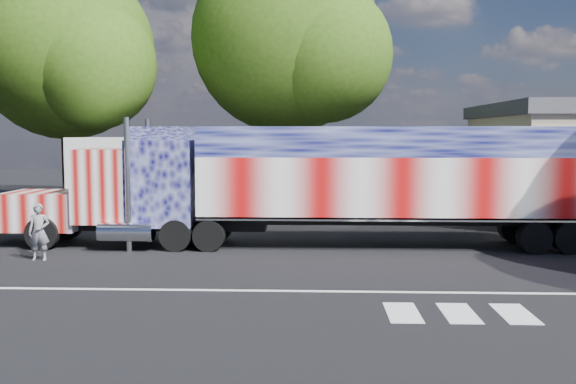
{
  "coord_description": "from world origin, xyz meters",
  "views": [
    {
      "loc": [
        0.87,
        -18.44,
        3.86
      ],
      "look_at": [
        0.0,
        3.0,
        1.9
      ],
      "focal_mm": 40.0,
      "sensor_mm": 36.0,
      "label": 1
    }
  ],
  "objects_px": {
    "semi_truck": "(322,181)",
    "tree_n_mid": "(289,40)",
    "coach_bus": "(214,177)",
    "tree_nw_a": "(68,52)",
    "woman": "(39,232)"
  },
  "relations": [
    {
      "from": "semi_truck",
      "to": "tree_n_mid",
      "type": "distance_m",
      "value": 15.95
    },
    {
      "from": "coach_bus",
      "to": "tree_nw_a",
      "type": "bearing_deg",
      "value": 149.29
    },
    {
      "from": "woman",
      "to": "coach_bus",
      "type": "bearing_deg",
      "value": 60.37
    },
    {
      "from": "woman",
      "to": "tree_n_mid",
      "type": "xyz_separation_m",
      "value": [
        6.96,
        17.15,
        8.19
      ]
    },
    {
      "from": "woman",
      "to": "tree_n_mid",
      "type": "relative_size",
      "value": 0.12
    },
    {
      "from": "tree_n_mid",
      "to": "tree_nw_a",
      "type": "relative_size",
      "value": 1.12
    },
    {
      "from": "semi_truck",
      "to": "tree_n_mid",
      "type": "bearing_deg",
      "value": 96.79
    },
    {
      "from": "coach_bus",
      "to": "woman",
      "type": "distance_m",
      "value": 10.43
    },
    {
      "from": "coach_bus",
      "to": "semi_truck",
      "type": "bearing_deg",
      "value": -54.93
    },
    {
      "from": "semi_truck",
      "to": "coach_bus",
      "type": "distance_m",
      "value": 8.31
    },
    {
      "from": "semi_truck",
      "to": "coach_bus",
      "type": "relative_size",
      "value": 1.62
    },
    {
      "from": "semi_truck",
      "to": "tree_nw_a",
      "type": "bearing_deg",
      "value": 138.23
    },
    {
      "from": "woman",
      "to": "tree_n_mid",
      "type": "height_order",
      "value": "tree_n_mid"
    },
    {
      "from": "tree_n_mid",
      "to": "tree_nw_a",
      "type": "bearing_deg",
      "value": -167.73
    },
    {
      "from": "coach_bus",
      "to": "woman",
      "type": "height_order",
      "value": "coach_bus"
    }
  ]
}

